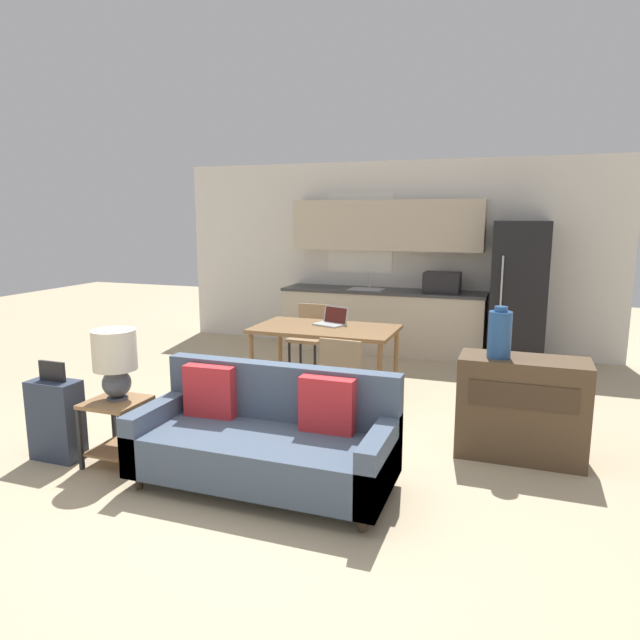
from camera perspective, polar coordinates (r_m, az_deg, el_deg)
ground_plane at (r=4.46m, az=-7.49°, el=-15.44°), size 20.00×20.00×0.00m
wall_back at (r=8.41m, az=6.87°, el=6.38°), size 6.40×0.07×2.70m
kitchen_counter at (r=8.17m, az=6.47°, el=2.66°), size 2.87×0.65×2.15m
refrigerator at (r=7.82m, az=19.26°, el=2.48°), size 0.68×0.78×1.87m
dining_table at (r=6.17m, az=0.51°, el=-1.30°), size 1.53×0.88×0.75m
couch at (r=4.25m, az=-5.29°, el=-11.80°), size 1.86×0.80×0.84m
side_table at (r=4.81m, az=-19.64°, el=-9.52°), size 0.43×0.43×0.52m
table_lamp at (r=4.70m, az=-19.81°, el=-3.61°), size 0.34×0.34×0.56m
credenza at (r=4.91m, az=19.51°, el=-8.30°), size 1.00×0.45×0.82m
vase at (r=4.72m, az=17.52°, el=-1.33°), size 0.18×0.18×0.41m
dining_chair_near_right at (r=5.31m, az=2.52°, el=-5.53°), size 0.45×0.45×0.84m
dining_chair_far_left at (r=7.12m, az=-1.06°, el=-1.42°), size 0.43×0.43×0.84m
laptop at (r=6.29m, az=1.23°, el=-0.03°), size 0.39×0.35×0.20m
suitcase at (r=5.09m, az=-24.87°, el=-8.99°), size 0.41×0.22×0.81m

